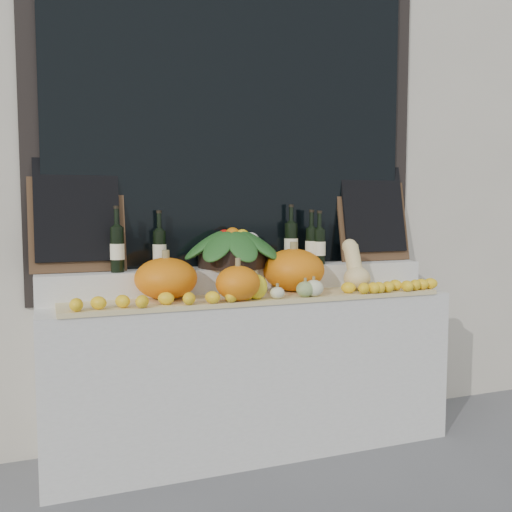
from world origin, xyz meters
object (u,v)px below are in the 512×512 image
produce_bowl (233,247)px  wine_bottle_tall (291,243)px  pumpkin_left (166,278)px  pumpkin_right (294,270)px  butternut_squash (355,269)px

produce_bowl → wine_bottle_tall: bearing=6.3°
pumpkin_left → pumpkin_right: (0.75, 0.03, 0.01)m
pumpkin_right → wine_bottle_tall: size_ratio=0.98×
pumpkin_left → butternut_squash: butternut_squash is taller
pumpkin_left → pumpkin_right: bearing=2.1°
butternut_squash → wine_bottle_tall: bearing=135.5°
pumpkin_left → produce_bowl: (0.43, 0.19, 0.14)m
pumpkin_left → wine_bottle_tall: (0.82, 0.23, 0.15)m
produce_bowl → wine_bottle_tall: (0.39, 0.04, 0.01)m
pumpkin_right → wine_bottle_tall: (0.07, 0.20, 0.14)m
butternut_squash → wine_bottle_tall: wine_bottle_tall is taller
wine_bottle_tall → pumpkin_right: bearing=-110.1°
pumpkin_left → pumpkin_right: size_ratio=0.93×
pumpkin_right → produce_bowl: 0.38m
pumpkin_right → butternut_squash: bearing=-12.3°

